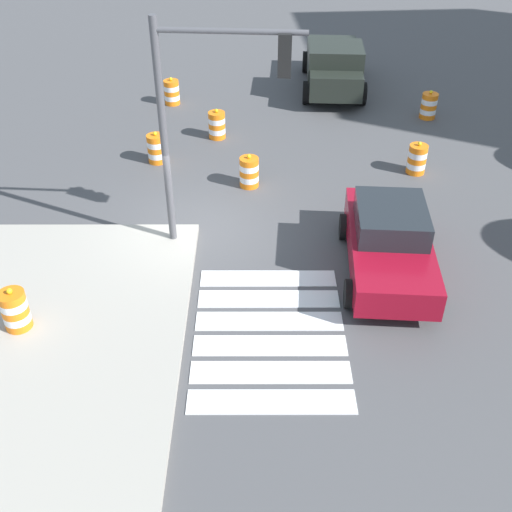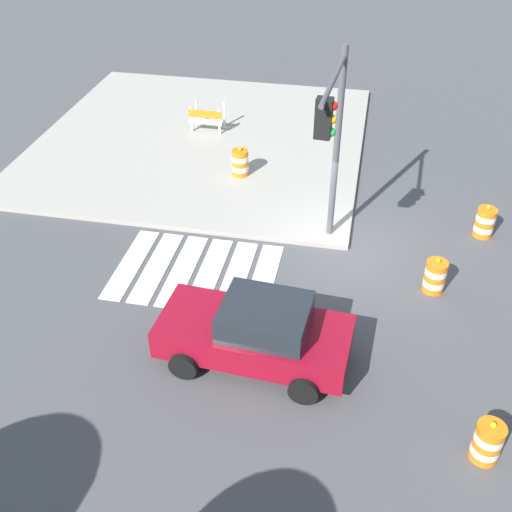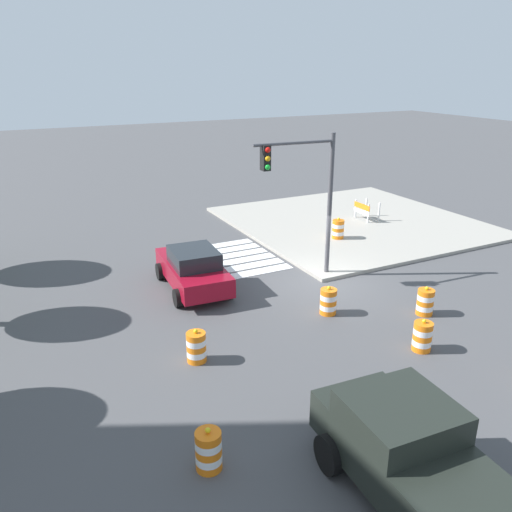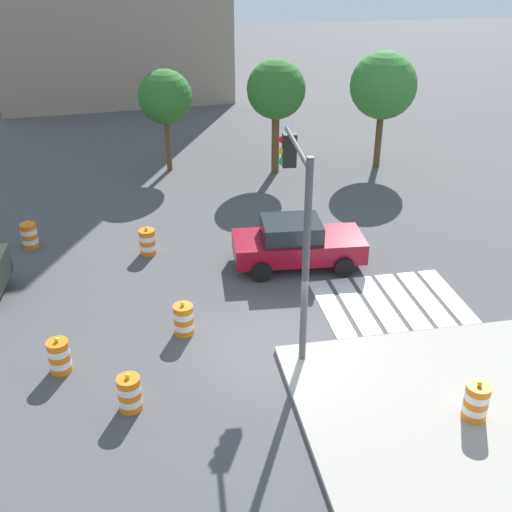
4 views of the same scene
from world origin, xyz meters
name	(u,v)px [view 1 (image 1 of 4)]	position (x,y,z in m)	size (l,w,h in m)	color
ground_plane	(199,229)	(0.00, 0.00, 0.00)	(120.00, 120.00, 0.00)	#474749
crosswalk_stripes	(270,333)	(4.00, 1.80, 0.01)	(4.35, 3.20, 0.02)	silver
sports_car	(389,241)	(1.74, 4.65, 0.81)	(4.42, 2.37, 1.63)	maroon
pickup_truck	(334,66)	(-9.83, 4.52, 0.97)	(5.26, 2.59, 1.92)	black
traffic_barrel_near_corner	(417,159)	(-3.12, 6.38, 0.45)	(0.56, 0.56, 1.02)	orange
traffic_barrel_crosswalk_end	(156,149)	(-3.83, -1.58, 0.45)	(0.56, 0.56, 1.02)	orange
traffic_barrel_median_near	(429,106)	(-7.20, 7.66, 0.45)	(0.56, 0.56, 1.02)	orange
traffic_barrel_median_far	(217,125)	(-5.58, 0.21, 0.45)	(0.56, 0.56, 1.02)	orange
traffic_barrel_far_curb	(172,92)	(-8.48, -1.61, 0.45)	(0.56, 0.56, 1.02)	orange
traffic_barrel_lane_center	(249,172)	(-2.31, 1.32, 0.45)	(0.56, 0.56, 1.02)	orange
traffic_barrel_on_sidewalk	(15,310)	(3.92, -3.51, 0.60)	(0.56, 0.56, 1.02)	orange
traffic_light_pole	(211,98)	(0.66, 0.54, 3.91)	(0.48, 3.29, 5.50)	#4C4C51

